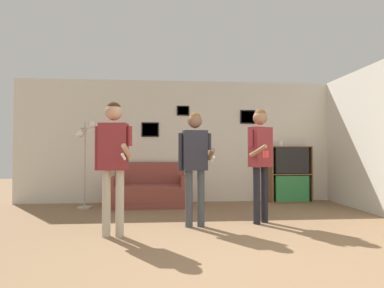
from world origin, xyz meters
TOP-DOWN VIEW (x-y plane):
  - ground_plane at (0.00, 0.00)m, footprint 20.00×20.00m
  - wall_back at (-0.00, 3.92)m, footprint 8.18×0.08m
  - couch at (-1.17, 3.50)m, footprint 1.54×0.80m
  - bookshelf at (1.93, 3.70)m, footprint 0.91×0.30m
  - floor_lamp at (-2.42, 3.29)m, footprint 0.35×0.39m
  - person_player_foreground_left at (-1.49, 1.26)m, footprint 0.50×0.51m
  - person_player_foreground_center at (-0.37, 1.69)m, footprint 0.52×0.45m
  - person_watcher_holding_cup at (0.68, 1.83)m, footprint 0.44×0.58m
  - bottle_on_floor at (-1.69, 2.85)m, footprint 0.07×0.07m
  - drinking_cup at (1.71, 3.70)m, footprint 0.09×0.09m

SIDE VIEW (x-z plane):
  - ground_plane at x=0.00m, z-range 0.00..0.00m
  - bottle_on_floor at x=-1.69m, z-range -0.02..0.20m
  - couch at x=-1.17m, z-range -0.15..0.74m
  - bookshelf at x=1.93m, z-range 0.00..1.23m
  - person_player_foreground_center at x=-0.37m, z-range 0.20..1.91m
  - person_player_foreground_left at x=-1.49m, z-range 0.22..2.00m
  - person_watcher_holding_cup at x=0.68m, z-range 0.22..2.01m
  - floor_lamp at x=-2.42m, z-range 0.34..2.06m
  - drinking_cup at x=1.71m, z-range 1.24..1.35m
  - wall_back at x=0.00m, z-range 0.00..2.70m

